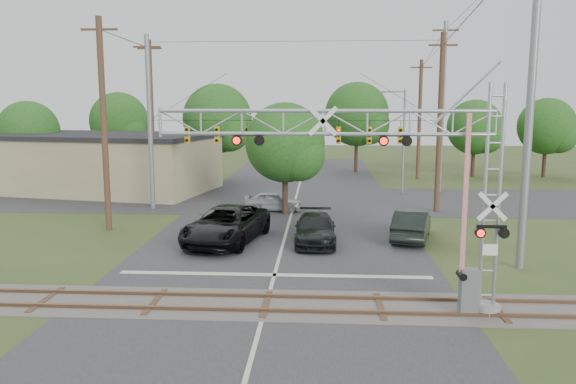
# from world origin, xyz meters

# --- Properties ---
(ground) EXTENTS (160.00, 160.00, 0.00)m
(ground) POSITION_xyz_m (0.00, 0.00, 0.00)
(ground) COLOR #314821
(ground) RESTS_ON ground
(road_main) EXTENTS (14.00, 90.00, 0.02)m
(road_main) POSITION_xyz_m (0.00, 10.00, 0.01)
(road_main) COLOR #2B2B2D
(road_main) RESTS_ON ground
(road_cross) EXTENTS (90.00, 12.00, 0.02)m
(road_cross) POSITION_xyz_m (0.00, 24.00, 0.01)
(road_cross) COLOR #2B2B2D
(road_cross) RESTS_ON ground
(railroad_track) EXTENTS (90.00, 3.20, 0.17)m
(railroad_track) POSITION_xyz_m (0.00, 2.00, 0.03)
(railroad_track) COLOR #504B45
(railroad_track) RESTS_ON ground
(crossing_gantry) EXTENTS (11.58, 0.99, 7.72)m
(crossing_gantry) POSITION_xyz_m (4.13, 1.63, 4.78)
(crossing_gantry) COLOR gray
(crossing_gantry) RESTS_ON ground
(traffic_signal_span) EXTENTS (19.34, 0.36, 11.50)m
(traffic_signal_span) POSITION_xyz_m (0.85, 20.00, 5.58)
(traffic_signal_span) COLOR gray
(traffic_signal_span) RESTS_ON ground
(pickup_black) EXTENTS (4.29, 7.09, 1.84)m
(pickup_black) POSITION_xyz_m (-2.93, 10.95, 0.92)
(pickup_black) COLOR black
(pickup_black) RESTS_ON ground
(car_dark) EXTENTS (2.10, 5.04, 1.46)m
(car_dark) POSITION_xyz_m (1.63, 11.12, 0.73)
(car_dark) COLOR black
(car_dark) RESTS_ON ground
(sedan_silver) EXTENTS (3.98, 1.93, 1.31)m
(sedan_silver) POSITION_xyz_m (-1.24, 19.66, 0.65)
(sedan_silver) COLOR #9DA1A4
(sedan_silver) RESTS_ON ground
(suv_dark) EXTENTS (2.81, 5.05, 1.58)m
(suv_dark) POSITION_xyz_m (6.65, 12.17, 0.79)
(suv_dark) COLOR black
(suv_dark) RESTS_ON ground
(commercial_building) EXTENTS (21.38, 13.63, 4.64)m
(commercial_building) POSITION_xyz_m (-17.08, 27.89, 2.33)
(commercial_building) COLOR #918960
(commercial_building) RESTS_ON ground
(streetlight) EXTENTS (2.17, 0.23, 8.15)m
(streetlight) POSITION_xyz_m (8.14, 27.46, 4.56)
(streetlight) COLOR gray
(streetlight) RESTS_ON ground
(utility_poles) EXTENTS (25.40, 29.43, 14.32)m
(utility_poles) POSITION_xyz_m (2.59, 22.25, 6.42)
(utility_poles) COLOR #422C1E
(utility_poles) RESTS_ON ground
(treeline) EXTENTS (51.98, 28.72, 9.27)m
(treeline) POSITION_xyz_m (-0.85, 35.42, 5.29)
(treeline) COLOR #3A241A
(treeline) RESTS_ON ground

